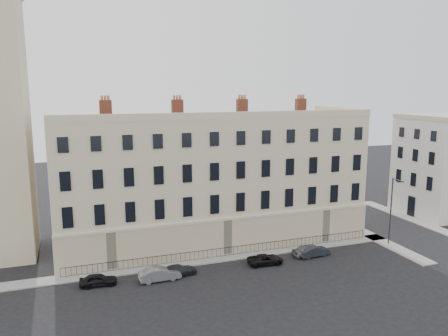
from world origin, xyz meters
The scene contains 14 objects.
ground centered at (0.00, 0.00, 0.00)m, with size 160.00×160.00×0.00m, color black.
terrace centered at (-5.97, 11.97, 7.50)m, with size 36.22×12.22×17.00m.
adjacent_building centered at (29.00, 11.00, 7.00)m, with size 10.00×10.00×14.00m, color silver.
pavement_terrace centered at (-10.00, 5.00, 0.06)m, with size 48.00×2.00×0.12m, color gray.
pavement_east_return centered at (13.00, 8.00, 0.06)m, with size 2.00×24.00×0.12m, color gray.
pavement_adjacent centered at (23.00, 10.00, 0.06)m, with size 2.00×20.00×0.12m, color gray.
railings centered at (-6.00, 5.40, 0.55)m, with size 35.00×0.04×0.96m.
car_a centered at (-20.11, 2.51, 0.58)m, with size 1.38×3.43×1.17m, color black.
car_b centered at (-14.44, 1.79, 0.66)m, with size 1.40×4.01×1.32m, color slate.
car_c centered at (-12.46, 2.30, 0.54)m, with size 1.51×3.71×1.08m, color black.
car_d centered at (-3.18, 2.00, 0.53)m, with size 1.76×3.82×1.06m, color black.
car_e centered at (2.28, 2.61, 0.63)m, with size 1.49×3.71×1.26m, color slate.
car_f centered at (2.79, 2.28, 0.61)m, with size 1.29×3.70×1.22m, color #20242B.
streetlamp centered at (13.12, 2.51, 4.47)m, with size 0.23×1.75×8.07m.
Camera 1 is at (-21.62, -37.52, 18.15)m, focal length 35.00 mm.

